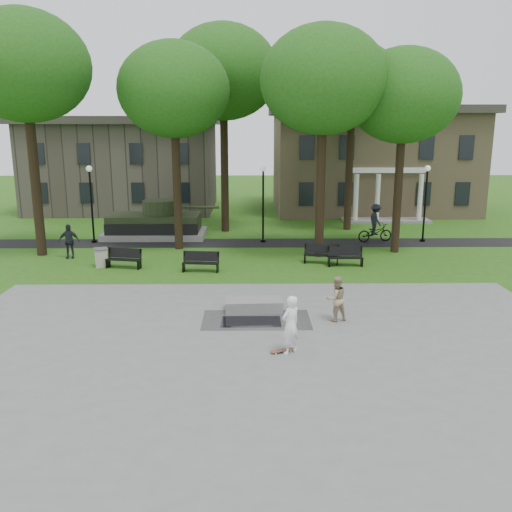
{
  "coord_description": "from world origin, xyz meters",
  "views": [
    {
      "loc": [
        -0.38,
        -20.74,
        7.01
      ],
      "look_at": [
        -0.06,
        2.7,
        1.4
      ],
      "focal_mm": 38.0,
      "sensor_mm": 36.0,
      "label": 1
    }
  ],
  "objects": [
    {
      "name": "footpath",
      "position": [
        0.0,
        12.0,
        0.01
      ],
      "size": [
        44.0,
        2.6,
        0.01
      ],
      "primitive_type": "cube",
      "color": "black",
      "rests_on": "ground"
    },
    {
      "name": "tree_3",
      "position": [
        8.0,
        9.5,
        8.6
      ],
      "size": [
        6.0,
        6.0,
        11.19
      ],
      "color": "black",
      "rests_on": "ground"
    },
    {
      "name": "lamp_mid",
      "position": [
        0.5,
        12.3,
        2.79
      ],
      "size": [
        0.36,
        0.36,
        4.73
      ],
      "color": "black",
      "rests_on": "ground"
    },
    {
      "name": "tree_2",
      "position": [
        3.5,
        8.5,
        9.32
      ],
      "size": [
        6.6,
        6.6,
        12.16
      ],
      "color": "black",
      "rests_on": "ground"
    },
    {
      "name": "building_right",
      "position": [
        10.0,
        26.0,
        4.34
      ],
      "size": [
        17.0,
        12.0,
        8.6
      ],
      "color": "#9E8460",
      "rests_on": "ground"
    },
    {
      "name": "park_bench_3",
      "position": [
        4.59,
        6.33,
        0.52
      ],
      "size": [
        1.8,
        0.52,
        1.0
      ],
      "rotation": [
        0.0,
        0.0,
        -0.0
      ],
      "color": "black",
      "rests_on": "ground"
    },
    {
      "name": "tree_5",
      "position": [
        6.5,
        16.5,
        9.67
      ],
      "size": [
        6.4,
        6.4,
        12.44
      ],
      "color": "black",
      "rests_on": "ground"
    },
    {
      "name": "pedestrian_walker",
      "position": [
        -10.2,
        8.24,
        0.94
      ],
      "size": [
        1.16,
        0.61,
        1.88
      ],
      "primitive_type": "imported",
      "rotation": [
        0.0,
        0.0,
        0.14
      ],
      "color": "#21232C",
      "rests_on": "ground"
    },
    {
      "name": "tank_monument",
      "position": [
        -6.46,
        14.0,
        0.86
      ],
      "size": [
        7.45,
        3.4,
        2.4
      ],
      "color": "gray",
      "rests_on": "ground"
    },
    {
      "name": "puddle",
      "position": [
        -0.31,
        -1.94,
        0.02
      ],
      "size": [
        2.2,
        1.2,
        0.0
      ],
      "primitive_type": "cube",
      "color": "black",
      "rests_on": "plaza"
    },
    {
      "name": "skateboard",
      "position": [
        0.67,
        -4.71,
        0.06
      ],
      "size": [
        0.8,
        0.47,
        0.07
      ],
      "primitive_type": "cube",
      "rotation": [
        0.0,
        0.0,
        0.37
      ],
      "color": "brown",
      "rests_on": "plaza"
    },
    {
      "name": "park_bench_2",
      "position": [
        3.41,
        6.9,
        0.52
      ],
      "size": [
        1.85,
        0.87,
        1.0
      ],
      "rotation": [
        0.0,
        0.0,
        -0.2
      ],
      "color": "black",
      "rests_on": "ground"
    },
    {
      "name": "park_bench_0",
      "position": [
        -6.75,
        6.06,
        0.52
      ],
      "size": [
        1.85,
        0.88,
        1.0
      ],
      "rotation": [
        0.0,
        0.0,
        -0.2
      ],
      "color": "black",
      "rests_on": "ground"
    },
    {
      "name": "lamp_right",
      "position": [
        10.5,
        12.3,
        2.79
      ],
      "size": [
        0.36,
        0.36,
        4.73
      ],
      "color": "black",
      "rests_on": "ground"
    },
    {
      "name": "friend_watching",
      "position": [
        2.81,
        -1.84,
        0.87
      ],
      "size": [
        0.99,
        0.88,
        1.7
      ],
      "primitive_type": "imported",
      "rotation": [
        0.0,
        0.0,
        3.48
      ],
      "color": "tan",
      "rests_on": "plaza"
    },
    {
      "name": "tree_4",
      "position": [
        -2.0,
        16.0,
        10.39
      ],
      "size": [
        7.2,
        7.2,
        13.5
      ],
      "color": "black",
      "rests_on": "ground"
    },
    {
      "name": "trash_bin",
      "position": [
        -7.97,
        6.34,
        0.49
      ],
      "size": [
        0.84,
        0.84,
        0.96
      ],
      "rotation": [
        0.0,
        0.0,
        0.33
      ],
      "color": "#B9A998",
      "rests_on": "ground"
    },
    {
      "name": "skateboarder",
      "position": [
        0.92,
        -4.79,
        0.97
      ],
      "size": [
        0.82,
        0.79,
        1.9
      ],
      "primitive_type": "imported",
      "rotation": [
        0.0,
        0.0,
        3.84
      ],
      "color": "white",
      "rests_on": "plaza"
    },
    {
      "name": "building_left",
      "position": [
        -11.0,
        26.5,
        3.6
      ],
      "size": [
        15.0,
        10.0,
        7.2
      ],
      "primitive_type": "cube",
      "color": "#4C443D",
      "rests_on": "ground"
    },
    {
      "name": "tree_1",
      "position": [
        -4.5,
        10.5,
        8.95
      ],
      "size": [
        6.2,
        6.2,
        11.63
      ],
      "color": "black",
      "rests_on": "ground"
    },
    {
      "name": "lamp_left",
      "position": [
        -10.0,
        12.3,
        2.79
      ],
      "size": [
        0.36,
        0.36,
        4.73
      ],
      "color": "black",
      "rests_on": "ground"
    },
    {
      "name": "ground",
      "position": [
        0.0,
        0.0,
        0.0
      ],
      "size": [
        120.0,
        120.0,
        0.0
      ],
      "primitive_type": "plane",
      "color": "#275714",
      "rests_on": "ground"
    },
    {
      "name": "park_bench_1",
      "position": [
        -2.77,
        5.3,
        0.52
      ],
      "size": [
        1.84,
        0.7,
        1.0
      ],
      "rotation": [
        0.0,
        0.0,
        -0.1
      ],
      "color": "black",
      "rests_on": "ground"
    },
    {
      "name": "plaza",
      "position": [
        0.0,
        -5.0,
        0.01
      ],
      "size": [
        22.0,
        16.0,
        0.02
      ],
      "primitive_type": "cube",
      "color": "gray",
      "rests_on": "ground"
    },
    {
      "name": "concrete_block",
      "position": [
        -0.2,
        -0.69,
        0.24
      ],
      "size": [
        2.25,
        1.1,
        0.45
      ],
      "primitive_type": "cube",
      "rotation": [
        0.0,
        0.0,
        0.05
      ],
      "color": "gray",
      "rests_on": "plaza"
    },
    {
      "name": "tree_0",
      "position": [
        -12.0,
        9.0,
        10.03
      ],
      "size": [
        6.8,
        6.8,
        12.97
      ],
      "color": "black",
      "rests_on": "ground"
    },
    {
      "name": "cyclist",
      "position": [
        7.49,
        12.33,
        0.97
      ],
      "size": [
        2.3,
        1.36,
        2.37
      ],
      "rotation": [
        0.0,
        0.0,
        1.77
      ],
      "color": "black",
      "rests_on": "ground"
    }
  ]
}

